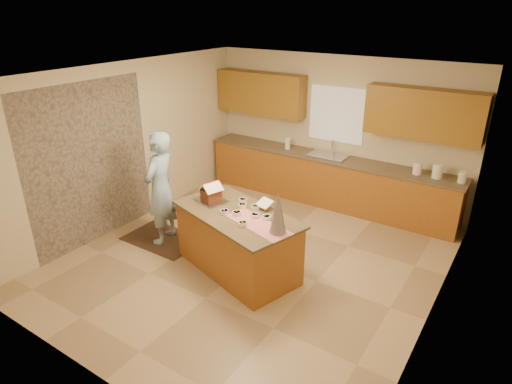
{
  "coord_description": "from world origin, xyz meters",
  "views": [
    {
      "loc": [
        3.12,
        -4.67,
        3.54
      ],
      "look_at": [
        -0.1,
        0.2,
        1.0
      ],
      "focal_mm": 30.76,
      "sensor_mm": 36.0,
      "label": 1
    }
  ],
  "objects_px": {
    "island_base": "(238,243)",
    "tinsel_tree": "(278,213)",
    "gingerbread_house": "(211,193)",
    "boy": "(161,188)"
  },
  "relations": [
    {
      "from": "island_base",
      "to": "tinsel_tree",
      "type": "distance_m",
      "value": 1.06
    },
    {
      "from": "tinsel_tree",
      "to": "gingerbread_house",
      "type": "height_order",
      "value": "tinsel_tree"
    },
    {
      "from": "island_base",
      "to": "gingerbread_house",
      "type": "distance_m",
      "value": 0.81
    },
    {
      "from": "island_base",
      "to": "boy",
      "type": "distance_m",
      "value": 1.55
    },
    {
      "from": "tinsel_tree",
      "to": "boy",
      "type": "distance_m",
      "value": 2.24
    },
    {
      "from": "gingerbread_house",
      "to": "tinsel_tree",
      "type": "bearing_deg",
      "value": -12.22
    },
    {
      "from": "island_base",
      "to": "gingerbread_house",
      "type": "xyz_separation_m",
      "value": [
        -0.53,
        0.11,
        0.6
      ]
    },
    {
      "from": "tinsel_tree",
      "to": "gingerbread_house",
      "type": "distance_m",
      "value": 1.31
    },
    {
      "from": "island_base",
      "to": "tinsel_tree",
      "type": "bearing_deg",
      "value": 3.67
    },
    {
      "from": "boy",
      "to": "gingerbread_house",
      "type": "height_order",
      "value": "boy"
    }
  ]
}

